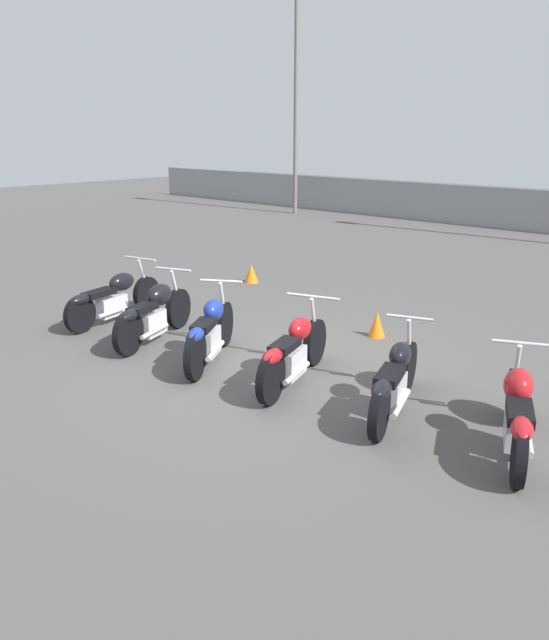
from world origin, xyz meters
The scene contains 10 objects.
ground_plane centered at (0.00, 0.00, 0.00)m, with size 60.00×60.00×0.00m, color #514F4C.
light_pole_right centered at (-10.41, 12.79, 4.73)m, with size 0.70×0.35×8.08m.
motorcycle_slot_0 centered at (-3.41, -0.13, 0.41)m, with size 0.78×2.15×0.97m.
motorcycle_slot_1 centered at (-2.05, -0.31, 0.45)m, with size 0.92×1.96×1.02m.
motorcycle_slot_2 centered at (-0.74, -0.34, 0.43)m, with size 1.16×1.81×1.03m.
motorcycle_slot_3 centered at (0.62, -0.15, 0.42)m, with size 0.91×2.00×1.01m.
motorcycle_slot_4 centered at (2.04, -0.05, 0.40)m, with size 0.86×1.98×0.98m.
motorcycle_slot_5 centered at (3.41, 0.01, 0.42)m, with size 0.96×1.84×0.97m.
traffic_cone_near centered at (-3.65, 3.46, 0.19)m, with size 0.30×0.30×0.38m.
traffic_cone_far centered at (0.35, 2.17, 0.20)m, with size 0.26×0.26×0.40m.
Camera 1 is at (5.42, -5.78, 3.11)m, focal length 35.00 mm.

